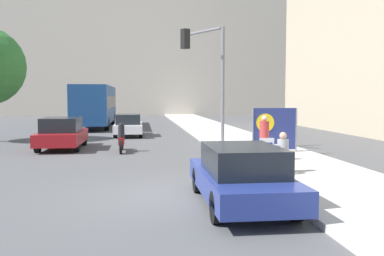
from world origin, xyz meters
The scene contains 11 objects.
ground_plane centered at (0.00, 0.00, 0.00)m, with size 160.00×160.00×0.00m, color #4F4F51.
sidewalk_curb centered at (4.32, 15.00, 0.08)m, with size 3.91×90.00×0.15m, color beige.
seated_protester centered at (3.35, 2.04, 0.82)m, with size 0.96×0.77×1.23m.
jogger_on_sidewalk centered at (3.50, 4.51, 0.98)m, with size 0.34×0.34×1.63m.
protest_banner centered at (4.62, 6.81, 1.12)m, with size 1.92×0.06×1.83m.
traffic_light_pole centered at (2.20, 8.81, 3.82)m, with size 2.14×1.91×5.50m.
parked_car_curbside centered at (1.32, -1.03, 0.69)m, with size 1.78×4.42×1.36m.
car_on_road_nearest centered at (-4.55, 10.27, 0.74)m, with size 1.89×4.23×1.48m.
car_on_road_midblock centered at (-1.63, 16.68, 0.69)m, with size 1.70×4.41×1.37m.
city_bus_on_road centered at (-4.43, 24.67, 1.90)m, with size 2.59×11.18×3.30m.
motorcycle_on_road centered at (-1.74, 8.85, 0.55)m, with size 0.28×2.11×1.30m.
Camera 1 is at (-0.93, -10.30, 2.43)m, focal length 40.00 mm.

